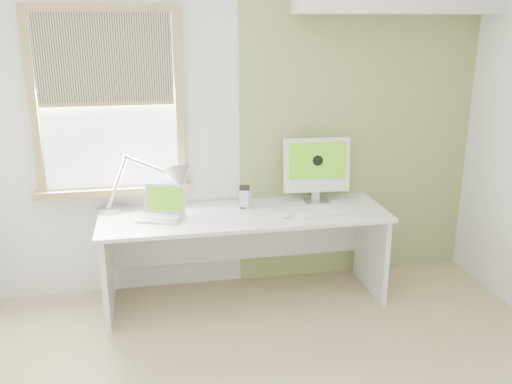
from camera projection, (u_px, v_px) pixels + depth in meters
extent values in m
cube|color=silver|center=(239.00, 131.00, 4.40)|extent=(4.00, 0.02, 2.60)
cube|color=#959E5D|center=(358.00, 127.00, 4.56)|extent=(2.00, 0.02, 2.60)
cube|color=#9A804C|center=(33.00, 105.00, 4.01)|extent=(0.06, 0.06, 1.42)
cube|color=#9A804C|center=(179.00, 101.00, 4.21)|extent=(0.06, 0.06, 1.42)
cube|color=#9A804C|center=(100.00, 7.00, 3.91)|extent=(1.00, 0.06, 0.06)
cube|color=#9A804C|center=(115.00, 191.00, 4.29)|extent=(1.20, 0.14, 0.06)
cube|color=#D1E2F9|center=(108.00, 103.00, 4.13)|extent=(1.00, 0.01, 1.30)
cube|color=beige|center=(104.00, 59.00, 3.99)|extent=(0.98, 0.02, 0.65)
cube|color=#9A804C|center=(108.00, 104.00, 4.09)|extent=(0.98, 0.03, 0.03)
cube|color=white|center=(245.00, 215.00, 4.21)|extent=(2.20, 0.70, 0.03)
cube|color=white|center=(108.00, 270.00, 4.13)|extent=(0.04, 0.64, 0.70)
cube|color=white|center=(371.00, 249.00, 4.51)|extent=(0.04, 0.64, 0.70)
cube|color=white|center=(238.00, 232.00, 4.59)|extent=(2.08, 0.02, 0.48)
cylinder|color=silver|center=(109.00, 210.00, 4.25)|extent=(0.22, 0.22, 0.03)
sphere|color=silver|center=(109.00, 207.00, 4.24)|extent=(0.06, 0.06, 0.06)
cylinder|color=silver|center=(117.00, 183.00, 4.19)|extent=(0.19, 0.06, 0.41)
sphere|color=silver|center=(126.00, 157.00, 4.13)|extent=(0.06, 0.06, 0.05)
cylinder|color=silver|center=(150.00, 166.00, 4.14)|extent=(0.36, 0.13, 0.16)
sphere|color=silver|center=(174.00, 175.00, 4.14)|extent=(0.05, 0.05, 0.04)
cone|color=silver|center=(179.00, 179.00, 4.15)|extent=(0.27, 0.30, 0.25)
cube|color=silver|center=(161.00, 218.00, 4.09)|extent=(0.39, 0.33, 0.02)
cube|color=#B2B5B7|center=(161.00, 216.00, 4.09)|extent=(0.31, 0.23, 0.00)
cube|color=silver|center=(165.00, 198.00, 4.16)|extent=(0.33, 0.18, 0.21)
cube|color=#407B0D|center=(165.00, 199.00, 4.16)|extent=(0.29, 0.15, 0.17)
cylinder|color=silver|center=(248.00, 206.00, 4.34)|extent=(0.08, 0.08, 0.02)
cube|color=silver|center=(248.00, 199.00, 4.32)|extent=(0.06, 0.02, 0.11)
cube|color=#194C99|center=(248.00, 199.00, 4.31)|extent=(0.04, 0.01, 0.08)
cube|color=silver|center=(245.00, 197.00, 4.35)|extent=(0.10, 0.14, 0.16)
cube|color=black|center=(244.00, 188.00, 4.32)|extent=(0.10, 0.14, 0.01)
cube|color=black|center=(245.00, 206.00, 4.37)|extent=(0.10, 0.14, 0.01)
cube|color=silver|center=(316.00, 201.00, 4.48)|extent=(0.21, 0.19, 0.01)
cube|color=silver|center=(316.00, 189.00, 4.48)|extent=(0.07, 0.03, 0.17)
cube|color=white|center=(317.00, 165.00, 4.41)|extent=(0.54, 0.12, 0.44)
cube|color=#407B0D|center=(318.00, 161.00, 4.37)|extent=(0.47, 0.06, 0.29)
cylinder|color=black|center=(318.00, 161.00, 4.37)|extent=(0.09, 0.02, 0.09)
cube|color=white|center=(330.00, 213.00, 4.19)|extent=(0.47, 0.16, 0.02)
cube|color=white|center=(330.00, 212.00, 4.18)|extent=(0.44, 0.13, 0.00)
ellipsoid|color=white|center=(285.00, 215.00, 4.12)|extent=(0.07, 0.11, 0.03)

